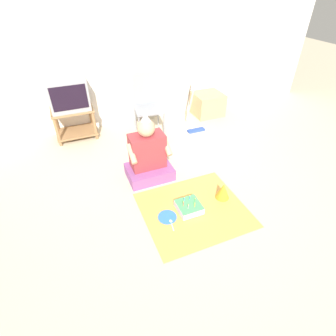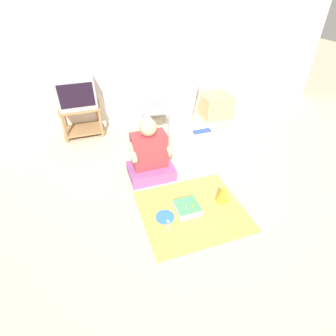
{
  "view_description": "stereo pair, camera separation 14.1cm",
  "coord_description": "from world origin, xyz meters",
  "px_view_note": "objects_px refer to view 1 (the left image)",
  "views": [
    {
      "loc": [
        -1.22,
        -1.82,
        2.04
      ],
      "look_at": [
        -0.36,
        0.26,
        0.35
      ],
      "focal_mm": 28.0,
      "sensor_mm": 36.0,
      "label": 1
    },
    {
      "loc": [
        -1.08,
        -1.87,
        2.04
      ],
      "look_at": [
        -0.36,
        0.26,
        0.35
      ],
      "focal_mm": 28.0,
      "sensor_mm": 36.0,
      "label": 2
    }
  ],
  "objects_px": {
    "cardboard_box_stack": "(208,104)",
    "person_seated": "(148,156)",
    "party_hat_blue": "(223,191)",
    "birthday_cake": "(189,207)",
    "paper_plate": "(167,217)",
    "tv": "(68,94)",
    "dust_mop": "(195,110)",
    "folding_chair": "(147,101)"
  },
  "relations": [
    {
      "from": "birthday_cake",
      "to": "party_hat_blue",
      "type": "bearing_deg",
      "value": 4.33
    },
    {
      "from": "person_seated",
      "to": "paper_plate",
      "type": "height_order",
      "value": "person_seated"
    },
    {
      "from": "tv",
      "to": "person_seated",
      "type": "xyz_separation_m",
      "value": [
        0.7,
        -1.32,
        -0.39
      ]
    },
    {
      "from": "cardboard_box_stack",
      "to": "tv",
      "type": "bearing_deg",
      "value": 178.69
    },
    {
      "from": "person_seated",
      "to": "tv",
      "type": "bearing_deg",
      "value": 117.96
    },
    {
      "from": "party_hat_blue",
      "to": "paper_plate",
      "type": "xyz_separation_m",
      "value": [
        -0.69,
        -0.05,
        -0.09
      ]
    },
    {
      "from": "birthday_cake",
      "to": "dust_mop",
      "type": "bearing_deg",
      "value": 61.68
    },
    {
      "from": "paper_plate",
      "to": "person_seated",
      "type": "bearing_deg",
      "value": 85.53
    },
    {
      "from": "person_seated",
      "to": "dust_mop",
      "type": "bearing_deg",
      "value": 39.6
    },
    {
      "from": "cardboard_box_stack",
      "to": "person_seated",
      "type": "xyz_separation_m",
      "value": [
        -1.53,
        -1.27,
        0.1
      ]
    },
    {
      "from": "tv",
      "to": "dust_mop",
      "type": "bearing_deg",
      "value": -14.08
    },
    {
      "from": "birthday_cake",
      "to": "paper_plate",
      "type": "height_order",
      "value": "birthday_cake"
    },
    {
      "from": "tv",
      "to": "dust_mop",
      "type": "relative_size",
      "value": 0.47
    },
    {
      "from": "folding_chair",
      "to": "cardboard_box_stack",
      "type": "bearing_deg",
      "value": 10.83
    },
    {
      "from": "dust_mop",
      "to": "party_hat_blue",
      "type": "relative_size",
      "value": 5.97
    },
    {
      "from": "cardboard_box_stack",
      "to": "party_hat_blue",
      "type": "xyz_separation_m",
      "value": [
        -0.9,
        -1.97,
        -0.09
      ]
    },
    {
      "from": "cardboard_box_stack",
      "to": "party_hat_blue",
      "type": "bearing_deg",
      "value": -114.56
    },
    {
      "from": "folding_chair",
      "to": "cardboard_box_stack",
      "type": "relative_size",
      "value": 1.86
    },
    {
      "from": "tv",
      "to": "birthday_cake",
      "type": "height_order",
      "value": "tv"
    },
    {
      "from": "birthday_cake",
      "to": "party_hat_blue",
      "type": "relative_size",
      "value": 1.31
    },
    {
      "from": "dust_mop",
      "to": "person_seated",
      "type": "bearing_deg",
      "value": -140.4
    },
    {
      "from": "tv",
      "to": "party_hat_blue",
      "type": "relative_size",
      "value": 2.79
    },
    {
      "from": "dust_mop",
      "to": "party_hat_blue",
      "type": "height_order",
      "value": "dust_mop"
    },
    {
      "from": "folding_chair",
      "to": "person_seated",
      "type": "height_order",
      "value": "folding_chair"
    },
    {
      "from": "cardboard_box_stack",
      "to": "person_seated",
      "type": "bearing_deg",
      "value": -140.21
    },
    {
      "from": "tv",
      "to": "paper_plate",
      "type": "distance_m",
      "value": 2.27
    },
    {
      "from": "cardboard_box_stack",
      "to": "birthday_cake",
      "type": "xyz_separation_m",
      "value": [
        -1.33,
        -2.0,
        -0.14
      ]
    },
    {
      "from": "cardboard_box_stack",
      "to": "paper_plate",
      "type": "relative_size",
      "value": 2.5
    },
    {
      "from": "party_hat_blue",
      "to": "person_seated",
      "type": "bearing_deg",
      "value": 131.86
    },
    {
      "from": "cardboard_box_stack",
      "to": "dust_mop",
      "type": "distance_m",
      "value": 0.62
    },
    {
      "from": "tv",
      "to": "dust_mop",
      "type": "xyz_separation_m",
      "value": [
        1.77,
        -0.44,
        -0.36
      ]
    },
    {
      "from": "dust_mop",
      "to": "paper_plate",
      "type": "xyz_separation_m",
      "value": [
        -1.12,
        -1.63,
        -0.31
      ]
    },
    {
      "from": "paper_plate",
      "to": "cardboard_box_stack",
      "type": "bearing_deg",
      "value": 51.84
    },
    {
      "from": "dust_mop",
      "to": "party_hat_blue",
      "type": "distance_m",
      "value": 1.65
    },
    {
      "from": "dust_mop",
      "to": "person_seated",
      "type": "height_order",
      "value": "dust_mop"
    },
    {
      "from": "dust_mop",
      "to": "birthday_cake",
      "type": "height_order",
      "value": "dust_mop"
    },
    {
      "from": "cardboard_box_stack",
      "to": "paper_plate",
      "type": "bearing_deg",
      "value": -128.16
    },
    {
      "from": "folding_chair",
      "to": "person_seated",
      "type": "distance_m",
      "value": 1.13
    },
    {
      "from": "tv",
      "to": "cardboard_box_stack",
      "type": "height_order",
      "value": "tv"
    },
    {
      "from": "dust_mop",
      "to": "party_hat_blue",
      "type": "xyz_separation_m",
      "value": [
        -0.44,
        -1.58,
        -0.22
      ]
    },
    {
      "from": "folding_chair",
      "to": "birthday_cake",
      "type": "bearing_deg",
      "value": -95.11
    },
    {
      "from": "dust_mop",
      "to": "party_hat_blue",
      "type": "bearing_deg",
      "value": -105.47
    }
  ]
}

